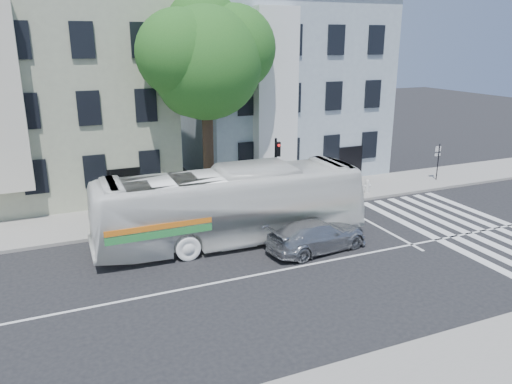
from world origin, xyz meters
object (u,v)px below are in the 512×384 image
bus (231,205)px  sedan (317,235)px  fire_hydrant (367,186)px  traffic_signal (276,163)px

bus → sedan: (2.98, -2.37, -1.01)m
bus → fire_hydrant: bus is taller
sedan → traffic_signal: 6.19m
bus → sedan: bearing=-127.1°
bus → traffic_signal: bearing=-46.4°
traffic_signal → fire_hydrant: (5.75, -0.15, -1.86)m
traffic_signal → bus: bearing=-129.0°
sedan → traffic_signal: size_ratio=1.22×
bus → fire_hydrant: (9.61, 3.36, -1.13)m
bus → fire_hydrant: bearing=-69.4°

